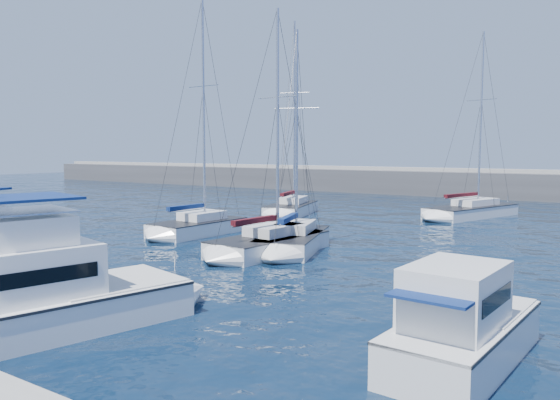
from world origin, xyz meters
The scene contains 9 objects.
ground centered at (0.00, 0.00, 0.00)m, with size 220.00×220.00×0.00m, color black.
breakwater centered at (0.00, 52.00, 1.05)m, with size 160.00×6.00×4.45m.
motor_yacht_stbd_inner centered at (-1.69, -6.31, 1.13)m, with size 5.46×8.22×4.69m.
motor_yacht_stbd_outer centered at (10.01, -2.20, 0.94)m, with size 2.90×6.37×3.20m.
sailboat_mid_a centered at (-10.97, 10.92, 0.56)m, with size 3.41×6.90×15.99m.
sailboat_mid_b centered at (-3.18, 8.09, 0.52)m, with size 3.71×7.68×13.72m.
sailboat_mid_c centered at (-2.69, 9.80, 0.51)m, with size 5.16×7.96×12.87m.
sailboat_back_a centered at (-11.91, 24.27, 0.56)m, with size 5.07×8.20×17.28m.
sailboat_back_b centered at (1.95, 31.06, 0.52)m, with size 6.09×10.12×15.95m.
Camera 1 is at (13.73, -16.51, 5.70)m, focal length 35.00 mm.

